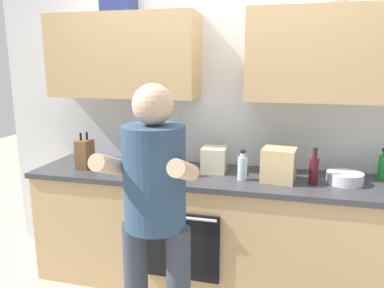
# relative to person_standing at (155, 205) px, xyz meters

# --- Properties ---
(ground_plane) EXTENTS (12.00, 12.00, 0.00)m
(ground_plane) POSITION_rel_person_standing_xyz_m (0.18, 0.83, -0.96)
(ground_plane) COLOR #B2A893
(back_wall_unit) EXTENTS (4.00, 0.38, 2.50)m
(back_wall_unit) POSITION_rel_person_standing_xyz_m (0.18, 1.10, 0.55)
(back_wall_unit) COLOR silver
(back_wall_unit) RESTS_ON ground
(counter) EXTENTS (2.84, 0.67, 0.90)m
(counter) POSITION_rel_person_standing_xyz_m (0.18, 0.82, -0.50)
(counter) COLOR tan
(counter) RESTS_ON ground
(person_standing) EXTENTS (0.49, 0.45, 1.62)m
(person_standing) POSITION_rel_person_standing_xyz_m (0.00, 0.00, 0.00)
(person_standing) COLOR #383D4C
(person_standing) RESTS_ON ground
(bottle_juice) EXTENTS (0.08, 0.08, 0.20)m
(bottle_juice) POSITION_rel_person_standing_xyz_m (-0.07, 0.74, 0.03)
(bottle_juice) COLOR orange
(bottle_juice) RESTS_ON counter
(bottle_water) EXTENTS (0.07, 0.07, 0.22)m
(bottle_water) POSITION_rel_person_standing_xyz_m (0.39, 0.76, 0.04)
(bottle_water) COLOR silver
(bottle_water) RESTS_ON counter
(bottle_soda) EXTENTS (0.08, 0.08, 0.23)m
(bottle_soda) POSITION_rel_person_standing_xyz_m (1.37, 1.02, 0.04)
(bottle_soda) COLOR #198C33
(bottle_soda) RESTS_ON counter
(bottle_wine) EXTENTS (0.06, 0.06, 0.26)m
(bottle_wine) POSITION_rel_person_standing_xyz_m (0.88, 0.78, 0.05)
(bottle_wine) COLOR #471419
(bottle_wine) RESTS_ON counter
(bottle_soy) EXTENTS (0.07, 0.07, 0.20)m
(bottle_soy) POSITION_rel_person_standing_xyz_m (-0.10, 0.85, 0.02)
(bottle_soy) COLOR black
(bottle_soy) RESTS_ON counter
(cup_stoneware) EXTENTS (0.08, 0.08, 0.08)m
(cup_stoneware) POSITION_rel_person_standing_xyz_m (-0.46, 0.82, -0.02)
(cup_stoneware) COLOR slate
(cup_stoneware) RESTS_ON counter
(mixing_bowl) EXTENTS (0.25, 0.25, 0.08)m
(mixing_bowl) POSITION_rel_person_standing_xyz_m (1.09, 0.85, -0.02)
(mixing_bowl) COLOR silver
(mixing_bowl) RESTS_ON counter
(knife_block) EXTENTS (0.10, 0.14, 0.29)m
(knife_block) POSITION_rel_person_standing_xyz_m (-0.86, 0.76, 0.06)
(knife_block) COLOR brown
(knife_block) RESTS_ON counter
(grocery_bag_bread) EXTENTS (0.25, 0.23, 0.24)m
(grocery_bag_bread) POSITION_rel_person_standing_xyz_m (0.64, 0.79, 0.06)
(grocery_bag_bread) COLOR tan
(grocery_bag_bread) RESTS_ON counter
(grocery_bag_rice) EXTENTS (0.19, 0.20, 0.19)m
(grocery_bag_rice) POSITION_rel_person_standing_xyz_m (0.15, 0.91, 0.04)
(grocery_bag_rice) COLOR beige
(grocery_bag_rice) RESTS_ON counter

